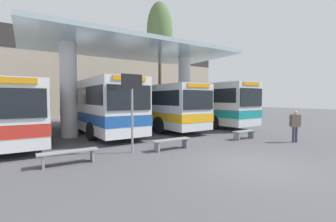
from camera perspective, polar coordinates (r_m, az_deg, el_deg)
ground_plane at (r=8.23m, az=19.84°, el=-12.80°), size 100.00×100.00×0.00m
townhouse_backdrop at (r=29.63m, az=-20.38°, el=9.81°), size 40.00×0.58×9.97m
station_canopy at (r=15.55m, az=-8.43°, el=12.19°), size 13.30×6.83×5.68m
transit_bus_left_bay at (r=14.93m, az=-33.96°, el=0.48°), size 2.98×10.89×3.02m
transit_bus_center_bay at (r=16.49m, az=-18.42°, el=1.64°), size 2.98×12.11×3.35m
transit_bus_right_bay at (r=18.13m, az=-5.44°, el=1.62°), size 2.96×12.50×3.16m
transit_bus_far_right_bay at (r=20.27m, az=6.57°, el=2.12°), size 2.89×12.06×3.41m
waiting_bench_near_pillar at (r=9.96m, az=0.89°, el=-7.80°), size 1.84×0.44×0.46m
waiting_bench_mid_platform at (r=8.46m, az=-23.89°, el=-10.00°), size 1.93×0.44×0.46m
waiting_bench_far_platform at (r=13.24m, az=18.78°, el=-5.31°), size 1.52×0.44×0.46m
info_sign_platform at (r=9.32m, az=-9.13°, el=3.46°), size 0.90×0.09×3.24m
pedestrian_waiting at (r=13.29m, az=29.57°, el=-2.69°), size 0.53×0.44×1.61m
poplar_tree_behind_left at (r=23.45m, az=-2.10°, el=19.50°), size 2.53×2.53×11.76m
parked_car_street at (r=26.46m, az=-10.40°, el=0.48°), size 4.22×2.11×2.23m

